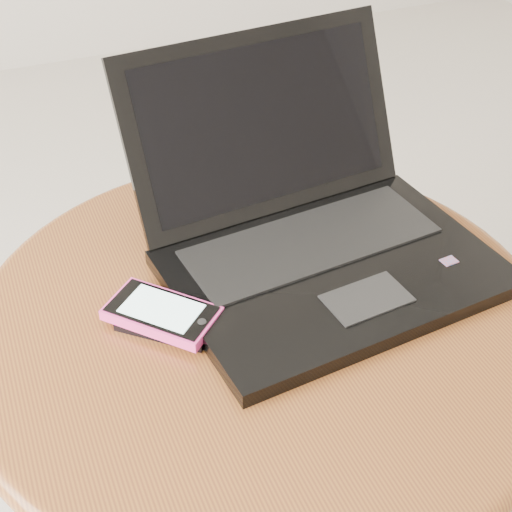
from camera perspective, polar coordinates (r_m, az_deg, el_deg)
name	(u,v)px	position (r m, az deg, el deg)	size (l,w,h in m)	color
table	(261,376)	(0.91, 0.42, -9.21)	(0.66, 0.66, 0.52)	#592A18
laptop	(312,227)	(0.89, 4.31, 2.26)	(0.40, 0.39, 0.23)	black
phone_black	(167,322)	(0.82, -6.83, -5.07)	(0.11, 0.11, 0.01)	black
phone_pink	(162,313)	(0.81, -7.21, -4.35)	(0.13, 0.13, 0.01)	#FF3C9E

